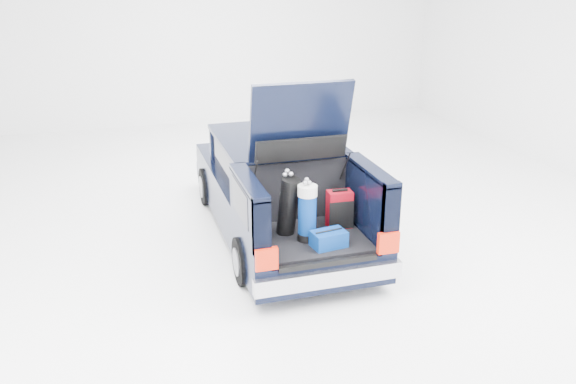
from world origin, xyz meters
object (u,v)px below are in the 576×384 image
object	(u,v)px
car	(276,188)
red_suitcase	(340,209)
blue_golf_bag	(307,212)
black_golf_bag	(288,206)
blue_duffel	(329,239)

from	to	relation	value
car	red_suitcase	xyz separation A→B (m)	(0.45, -1.42, 0.17)
car	blue_golf_bag	size ratio (longest dim) A/B	5.80
car	black_golf_bag	size ratio (longest dim) A/B	5.48
car	blue_duffel	size ratio (longest dim) A/B	10.58
blue_golf_bag	blue_duffel	size ratio (longest dim) A/B	1.82
red_suitcase	black_golf_bag	size ratio (longest dim) A/B	0.61
car	black_golf_bag	world-z (taller)	car
red_suitcase	black_golf_bag	distance (m)	0.71
car	red_suitcase	world-z (taller)	car
car	blue_golf_bag	distance (m)	1.69
red_suitcase	blue_duffel	xyz separation A→B (m)	(-0.33, -0.50, -0.15)
black_golf_bag	blue_duffel	bearing A→B (deg)	-75.40
blue_golf_bag	red_suitcase	bearing A→B (deg)	8.90
car	blue_duffel	xyz separation A→B (m)	(0.12, -1.92, 0.02)
car	red_suitcase	bearing A→B (deg)	-72.50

